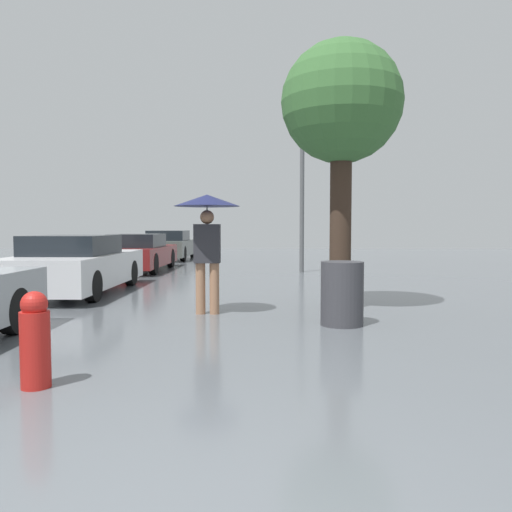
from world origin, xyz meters
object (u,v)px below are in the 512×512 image
at_px(parked_car_second, 76,265).
at_px(parked_car_third, 139,253).
at_px(fire_hydrant, 35,340).
at_px(tree, 342,107).
at_px(street_lamp, 302,174).
at_px(pedestrian, 207,220).
at_px(parked_car_farthest, 169,246).
at_px(trash_bin, 342,293).

relative_size(parked_car_second, parked_car_third, 0.98).
distance_m(parked_car_third, fire_hydrant, 11.56).
xyz_separation_m(tree, street_lamp, (-0.09, 6.86, -0.35)).
xyz_separation_m(parked_car_third, street_lamp, (5.05, -0.48, 2.39)).
relative_size(pedestrian, parked_car_farthest, 0.42).
height_order(pedestrian, street_lamp, street_lamp).
height_order(parked_car_third, street_lamp, street_lamp).
relative_size(tree, street_lamp, 1.00).
bearing_deg(fire_hydrant, street_lamp, 74.09).
distance_m(trash_bin, fire_hydrant, 4.09).
height_order(tree, fire_hydrant, tree).
bearing_deg(parked_car_third, parked_car_farthest, 90.98).
bearing_deg(trash_bin, parked_car_third, 119.86).
relative_size(parked_car_third, trash_bin, 4.88).
relative_size(parked_car_farthest, trash_bin, 4.97).
distance_m(parked_car_second, parked_car_farthest, 10.88).
xyz_separation_m(pedestrian, tree, (2.14, 0.45, 1.83)).
distance_m(tree, trash_bin, 3.15).
bearing_deg(parked_car_farthest, parked_car_third, -89.02).
xyz_separation_m(pedestrian, parked_car_farthest, (-3.09, 13.37, -0.89)).
bearing_deg(tree, fire_hydrant, -128.27).
bearing_deg(parked_car_third, parked_car_second, -89.97).
xyz_separation_m(parked_car_second, tree, (5.14, -2.04, 2.73)).
relative_size(parked_car_farthest, tree, 1.01).
bearing_deg(street_lamp, tree, -89.23).
xyz_separation_m(street_lamp, trash_bin, (-0.08, -8.17, -2.50)).
bearing_deg(parked_car_third, pedestrian, -68.93).
height_order(parked_car_farthest, tree, tree).
bearing_deg(street_lamp, pedestrian, -105.67).
bearing_deg(trash_bin, fire_hydrant, -137.82).
relative_size(parked_car_farthest, fire_hydrant, 5.34).
distance_m(parked_car_second, tree, 6.16).
distance_m(parked_car_second, street_lamp, 7.37).
relative_size(pedestrian, street_lamp, 0.43).
height_order(parked_car_second, trash_bin, parked_car_second).
height_order(parked_car_second, parked_car_farthest, parked_car_farthest).
distance_m(parked_car_third, parked_car_farthest, 5.59).
distance_m(parked_car_third, street_lamp, 5.61).
xyz_separation_m(parked_car_farthest, trash_bin, (5.06, -14.23, -0.14)).
bearing_deg(fire_hydrant, tree, 51.73).
bearing_deg(street_lamp, parked_car_farthest, 130.32).
distance_m(pedestrian, parked_car_farthest, 13.75).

